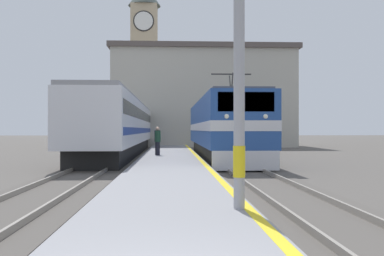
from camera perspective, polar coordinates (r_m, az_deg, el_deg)
The scene contains 11 objects.
ground_plane at distance 34.03m, azimuth -2.80°, elevation -3.16°, with size 200.00×200.00×0.00m, color #514C47.
platform at distance 29.03m, azimuth -2.80°, elevation -3.42°, with size 3.34×140.00×0.26m.
rail_track_near at distance 29.20m, azimuth 3.30°, elevation -3.60°, with size 2.84×140.00×0.16m.
rail_track_far at distance 29.24m, azimuth -9.44°, elevation -3.59°, with size 2.83×140.00×0.16m.
locomotive_train at distance 27.21m, azimuth 3.73°, elevation 0.00°, with size 2.92×18.10×4.59m.
passenger_train at distance 45.26m, azimuth -7.05°, elevation 0.14°, with size 2.92×54.30×3.74m.
catenary_mast at distance 8.93m, azimuth 6.55°, elevation 15.14°, with size 2.06×0.23×7.70m.
person_on_platform at distance 26.51m, azimuth -4.43°, elevation -1.56°, with size 0.34×0.34×1.67m.
second_waiting_passenger at distance 26.43m, azimuth -4.38°, elevation -1.59°, with size 0.34×0.34×1.65m.
clock_tower at distance 61.08m, azimuth -6.07°, elevation 8.90°, with size 4.31×4.31×21.41m.
station_building at distance 48.40m, azimuth 1.25°, elevation 3.81°, with size 18.91×10.47×10.25m.
Camera 1 is at (0.03, -3.99, 1.77)m, focal length 42.00 mm.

